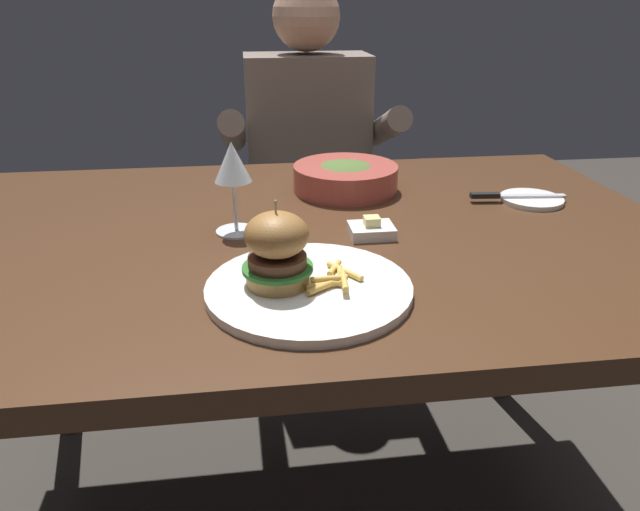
# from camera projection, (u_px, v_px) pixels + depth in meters

# --- Properties ---
(dining_table) EXTENTS (1.40, 0.92, 0.74)m
(dining_table) POSITION_uv_depth(u_px,v_px,m) (305.00, 268.00, 1.08)
(dining_table) COLOR #472B19
(dining_table) RESTS_ON ground
(main_plate) EXTENTS (0.30, 0.30, 0.01)m
(main_plate) POSITION_uv_depth(u_px,v_px,m) (309.00, 288.00, 0.82)
(main_plate) COLOR white
(main_plate) RESTS_ON dining_table
(burger_sandwich) EXTENTS (0.10, 0.10, 0.13)m
(burger_sandwich) POSITION_uv_depth(u_px,v_px,m) (277.00, 249.00, 0.79)
(burger_sandwich) COLOR #B78447
(burger_sandwich) RESTS_ON main_plate
(fries_pile) EXTENTS (0.09, 0.11, 0.02)m
(fries_pile) POSITION_uv_depth(u_px,v_px,m) (335.00, 278.00, 0.82)
(fries_pile) COLOR #E0B251
(fries_pile) RESTS_ON main_plate
(wine_glass) EXTENTS (0.07, 0.07, 0.17)m
(wine_glass) POSITION_uv_depth(u_px,v_px,m) (233.00, 167.00, 0.99)
(wine_glass) COLOR silver
(wine_glass) RESTS_ON dining_table
(bread_plate) EXTENTS (0.13, 0.13, 0.01)m
(bread_plate) POSITION_uv_depth(u_px,v_px,m) (532.00, 199.00, 1.18)
(bread_plate) COLOR white
(bread_plate) RESTS_ON dining_table
(table_knife) EXTENTS (0.20, 0.03, 0.01)m
(table_knife) POSITION_uv_depth(u_px,v_px,m) (509.00, 196.00, 1.18)
(table_knife) COLOR silver
(table_knife) RESTS_ON bread_plate
(butter_dish) EXTENTS (0.08, 0.06, 0.04)m
(butter_dish) POSITION_uv_depth(u_px,v_px,m) (371.00, 230.00, 1.01)
(butter_dish) COLOR white
(butter_dish) RESTS_ON dining_table
(soup_bowl) EXTENTS (0.23, 0.23, 0.06)m
(soup_bowl) POSITION_uv_depth(u_px,v_px,m) (345.00, 177.00, 1.24)
(soup_bowl) COLOR #B24C42
(soup_bowl) RESTS_ON dining_table
(diner_person) EXTENTS (0.51, 0.36, 1.18)m
(diner_person) POSITION_uv_depth(u_px,v_px,m) (308.00, 194.00, 1.79)
(diner_person) COLOR #282833
(diner_person) RESTS_ON ground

